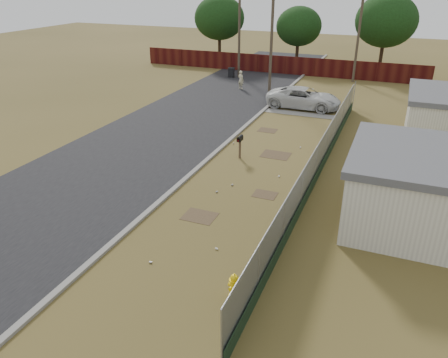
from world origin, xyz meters
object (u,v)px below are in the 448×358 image
at_px(fire_hydrant, 234,286).
at_px(trash_bin, 231,72).
at_px(mailbox, 240,140).
at_px(pedestrian, 241,80).
at_px(pickup_truck, 304,98).

distance_m(fire_hydrant, trash_bin, 32.99).
height_order(mailbox, pedestrian, pedestrian).
xyz_separation_m(pickup_truck, trash_bin, (-9.17, 8.24, -0.30)).
relative_size(pickup_truck, trash_bin, 6.02).
bearing_deg(trash_bin, mailbox, -67.55).
bearing_deg(trash_bin, pedestrian, -59.01).
xyz_separation_m(pickup_truck, pedestrian, (-6.60, 3.96, 0.03)).
height_order(pedestrian, trash_bin, pedestrian).
xyz_separation_m(fire_hydrant, mailbox, (-3.87, 11.07, 0.62)).
bearing_deg(fire_hydrant, pedestrian, 109.60).
bearing_deg(fire_hydrant, pickup_truck, 97.14).
bearing_deg(pedestrian, mailbox, 130.84).
distance_m(mailbox, pedestrian, 16.35).
bearing_deg(mailbox, fire_hydrant, -70.74).
xyz_separation_m(fire_hydrant, trash_bin, (-11.99, 30.73, 0.05)).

